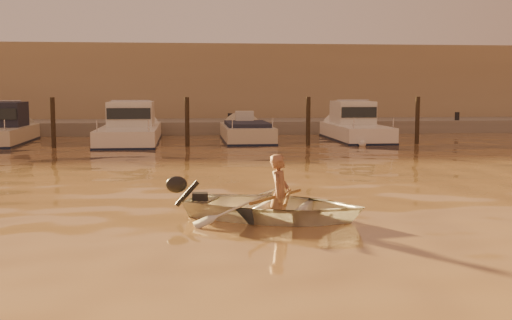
{
  "coord_description": "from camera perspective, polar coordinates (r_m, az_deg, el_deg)",
  "views": [
    {
      "loc": [
        -0.36,
        -12.39,
        2.44
      ],
      "look_at": [
        1.29,
        2.14,
        0.75
      ],
      "focal_mm": 45.0,
      "sensor_mm": 36.0,
      "label": 1
    }
  ],
  "objects": [
    {
      "name": "oar_starboard",
      "position": [
        11.81,
        1.88,
        -3.26
      ],
      "size": [
        1.21,
        1.78,
        0.13
      ],
      "primitive_type": "cylinder",
      "rotation": [
        1.54,
        0.0,
        -0.59
      ],
      "color": "brown",
      "rests_on": "dinghy"
    },
    {
      "name": "moored_boat_4",
      "position": [
        29.5,
        8.85,
        2.98
      ],
      "size": [
        2.1,
        6.52,
        1.75
      ],
      "primitive_type": null,
      "color": "white",
      "rests_on": "ground_plane"
    },
    {
      "name": "fender_e",
      "position": [
        26.5,
        9.44,
        1.43
      ],
      "size": [
        0.3,
        0.3,
        0.3
      ],
      "primitive_type": "sphere",
      "color": "silver",
      "rests_on": "ground_plane"
    },
    {
      "name": "person",
      "position": [
        11.79,
        2.11,
        -3.12
      ],
      "size": [
        0.55,
        0.65,
        1.5
      ],
      "primitive_type": "imported",
      "rotation": [
        0.0,
        0.0,
        1.16
      ],
      "color": "#905F48",
      "rests_on": "dinghy"
    },
    {
      "name": "piling_3",
      "position": [
        26.74,
        4.66,
        3.27
      ],
      "size": [
        0.18,
        0.18,
        2.2
      ],
      "primitive_type": "cylinder",
      "color": "#2D2319",
      "rests_on": "ground_plane"
    },
    {
      "name": "moored_boat_2",
      "position": [
        28.55,
        -11.11,
        2.82
      ],
      "size": [
        2.42,
        8.07,
        1.75
      ],
      "primitive_type": null,
      "color": "white",
      "rests_on": "ground_plane"
    },
    {
      "name": "piling_4",
      "position": [
        28.03,
        14.14,
        3.24
      ],
      "size": [
        0.18,
        0.18,
        2.2
      ],
      "primitive_type": "cylinder",
      "color": "#2D2319",
      "rests_on": "ground_plane"
    },
    {
      "name": "dinghy",
      "position": [
        11.86,
        1.64,
        -4.17
      ],
      "size": [
        4.01,
        3.52,
        0.69
      ],
      "primitive_type": "imported",
      "rotation": [
        0.0,
        0.0,
        1.16
      ],
      "color": "silver",
      "rests_on": "ground_plane"
    },
    {
      "name": "quay",
      "position": [
        33.97,
        -5.87,
        2.69
      ],
      "size": [
        52.0,
        4.0,
        1.0
      ],
      "primitive_type": "cube",
      "color": "gray",
      "rests_on": "ground_plane"
    },
    {
      "name": "waterfront_building",
      "position": [
        39.4,
        -6.0,
        6.49
      ],
      "size": [
        46.0,
        7.0,
        4.8
      ],
      "primitive_type": "cube",
      "color": "#9E8466",
      "rests_on": "quay"
    },
    {
      "name": "moored_boat_1",
      "position": [
        29.48,
        -21.68,
        2.59
      ],
      "size": [
        2.02,
        6.09,
        1.75
      ],
      "primitive_type": null,
      "color": "beige",
      "rests_on": "ground_plane"
    },
    {
      "name": "piling_1",
      "position": [
        26.74,
        -17.58,
        2.98
      ],
      "size": [
        0.18,
        0.18,
        2.2
      ],
      "primitive_type": "cylinder",
      "color": "#2D2319",
      "rests_on": "ground_plane"
    },
    {
      "name": "outboard_motor",
      "position": [
        12.33,
        -5.1,
        -3.52
      ],
      "size": [
        0.98,
        0.73,
        0.7
      ],
      "primitive_type": null,
      "rotation": [
        0.0,
        0.0,
        -0.41
      ],
      "color": "black",
      "rests_on": "dinghy"
    },
    {
      "name": "piling_2",
      "position": [
        26.24,
        -6.14,
        3.19
      ],
      "size": [
        0.18,
        0.18,
        2.2
      ],
      "primitive_type": "cylinder",
      "color": "#2D2319",
      "rests_on": "ground_plane"
    },
    {
      "name": "fender_c",
      "position": [
        25.76,
        -11.77,
        1.24
      ],
      "size": [
        0.3,
        0.3,
        0.3
      ],
      "primitive_type": "sphere",
      "color": "silver",
      "rests_on": "ground_plane"
    },
    {
      "name": "oar_port",
      "position": [
        11.76,
        2.82,
        -3.31
      ],
      "size": [
        0.48,
        2.07,
        0.13
      ],
      "primitive_type": "cylinder",
      "rotation": [
        1.54,
        0.0,
        -0.2
      ],
      "color": "brown",
      "rests_on": "dinghy"
    },
    {
      "name": "moored_boat_3",
      "position": [
        28.62,
        -0.84,
        2.15
      ],
      "size": [
        2.06,
        5.96,
        0.95
      ],
      "primitive_type": null,
      "color": "beige",
      "rests_on": "ground_plane"
    },
    {
      "name": "ground_plane",
      "position": [
        12.64,
        -4.76,
        -4.57
      ],
      "size": [
        160.0,
        160.0,
        0.0
      ],
      "primitive_type": "plane",
      "color": "brown",
      "rests_on": "ground"
    },
    {
      "name": "fender_d",
      "position": [
        26.52,
        0.1,
        1.53
      ],
      "size": [
        0.3,
        0.3,
        0.3
      ],
      "primitive_type": "sphere",
      "color": "#C84717",
      "rests_on": "ground_plane"
    }
  ]
}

